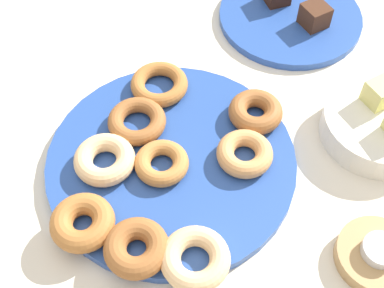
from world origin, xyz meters
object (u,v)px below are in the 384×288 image
donut_5 (159,84)px  cake_plate (290,17)px  tealight (380,250)px  fruit_bowl (378,126)px  donut_0 (136,248)px  donut_4 (105,159)px  brownie_far (315,16)px  donut_7 (83,223)px  donut_1 (255,112)px  candle_holder (376,256)px  donut_6 (195,259)px  donut_3 (245,154)px  donut_2 (137,121)px  melon_chunk_left (379,93)px  donut_8 (162,163)px  donut_plate (171,162)px

donut_5 → cake_plate: donut_5 is taller
tealight → fruit_bowl: size_ratio=0.28×
donut_0 → tealight: (0.04, 0.30, -0.00)m
donut_4 → brownie_far: bearing=124.6°
brownie_far → tealight: 0.43m
donut_7 → cake_plate: 0.53m
donut_0 → donut_5: donut_0 is taller
donut_1 → donut_7: (0.15, -0.26, 0.00)m
donut_5 → candle_holder: bearing=38.8°
donut_6 → donut_5: bearing=-176.2°
donut_3 → donut_2: bearing=-117.7°
donut_4 → melon_chunk_left: size_ratio=2.39×
donut_4 → tealight: (0.18, 0.34, -0.00)m
brownie_far → tealight: size_ratio=0.90×
donut_0 → donut_3: donut_0 is taller
donut_3 → brownie_far: brownie_far is taller
donut_5 → donut_4: bearing=-33.6°
donut_0 → donut_2: size_ratio=0.96×
donut_0 → donut_4: (-0.14, -0.04, -0.00)m
donut_4 → donut_8: bearing=79.2°
donut_8 → donut_6: bearing=11.0°
donut_plate → donut_4: (-0.00, -0.09, 0.02)m
donut_plate → donut_0: size_ratio=4.32×
donut_plate → donut_5: donut_5 is taller
donut_5 → melon_chunk_left: size_ratio=2.49×
donut_plate → donut_5: 0.13m
donut_8 → melon_chunk_left: 0.33m
donut_3 → donut_6: bearing=-31.1°
donut_5 → melon_chunk_left: melon_chunk_left is taller
donut_plate → donut_3: 0.11m
donut_3 → candle_holder: size_ratio=0.77×
donut_6 → donut_8: (-0.15, -0.03, -0.00)m
donut_6 → melon_chunk_left: melon_chunk_left is taller
donut_2 → donut_7: donut_7 is taller
donut_5 → melon_chunk_left: 0.33m
donut_0 → donut_4: donut_0 is taller
donut_1 → donut_2: size_ratio=0.94×
donut_1 → donut_8: size_ratio=1.06×
donut_2 → fruit_bowl: 0.36m
donut_plate → melon_chunk_left: (-0.05, 0.31, 0.05)m
donut_5 → donut_plate: bearing=2.2°
donut_2 → donut_8: (0.08, 0.03, -0.00)m
fruit_bowl → donut_6: bearing=-58.9°
donut_plate → cake_plate: bearing=139.7°
donut_5 → cake_plate: bearing=121.7°
cake_plate → candle_holder: 0.46m
donut_8 → candle_holder: 0.31m
donut_2 → cake_plate: 0.36m
donut_6 → candle_holder: (0.02, 0.23, -0.02)m
donut_plate → donut_8: (0.01, -0.01, 0.02)m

